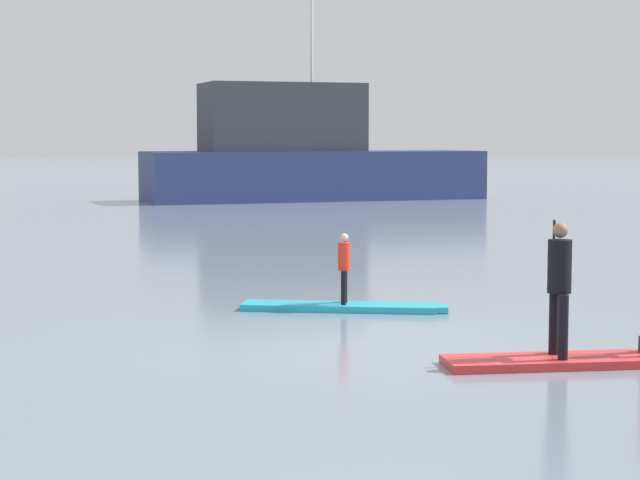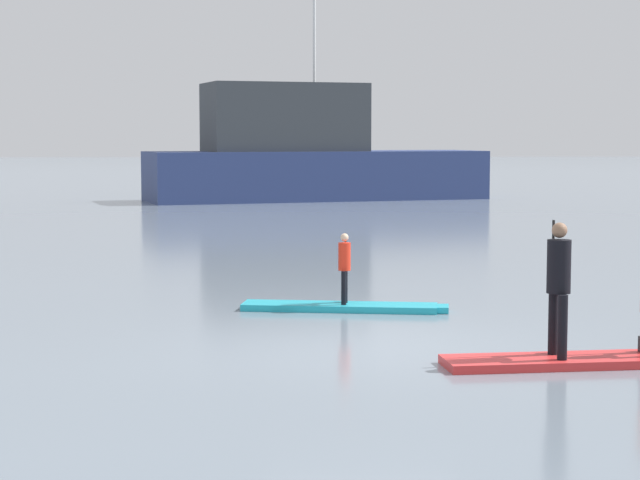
% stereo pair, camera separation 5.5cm
% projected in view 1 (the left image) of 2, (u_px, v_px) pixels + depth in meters
% --- Properties ---
extents(ground_plane, '(240.00, 240.00, 0.00)m').
position_uv_depth(ground_plane, '(369.00, 346.00, 14.40)').
color(ground_plane, slate).
extents(paddleboard_near, '(3.14, 1.10, 0.10)m').
position_uv_depth(paddleboard_near, '(344.00, 307.00, 17.28)').
color(paddleboard_near, '#1E9EB2').
rests_on(paddleboard_near, ground).
extents(paddler_child_solo, '(0.22, 0.38, 1.06)m').
position_uv_depth(paddler_child_solo, '(344.00, 264.00, 17.23)').
color(paddler_child_solo, black).
rests_on(paddler_child_solo, paddleboard_near).
extents(paddleboard_far, '(3.29, 0.93, 0.10)m').
position_uv_depth(paddleboard_far, '(583.00, 360.00, 13.19)').
color(paddleboard_far, red).
rests_on(paddleboard_far, ground).
extents(paddler_adult, '(0.29, 0.49, 1.56)m').
position_uv_depth(paddler_adult, '(559.00, 280.00, 13.07)').
color(paddler_adult, black).
rests_on(paddler_adult, paddleboard_far).
extents(fishing_boat_white_large, '(14.15, 7.03, 10.83)m').
position_uv_depth(fishing_boat_white_large, '(303.00, 156.00, 46.20)').
color(fishing_boat_white_large, navy).
rests_on(fishing_boat_white_large, ground).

